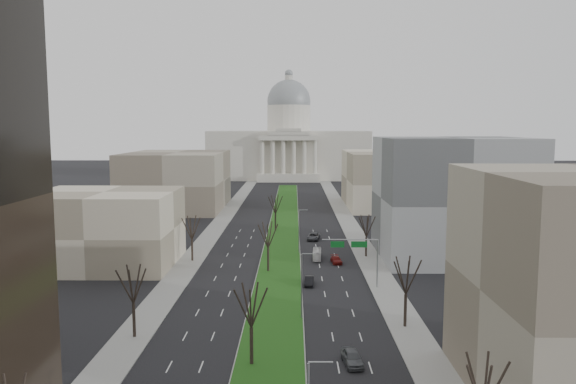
# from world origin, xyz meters

# --- Properties ---
(ground) EXTENTS (600.00, 600.00, 0.00)m
(ground) POSITION_xyz_m (0.00, 120.00, 0.00)
(ground) COLOR black
(ground) RESTS_ON ground
(median) EXTENTS (8.00, 222.03, 0.20)m
(median) POSITION_xyz_m (0.00, 118.99, 0.10)
(median) COLOR #999993
(median) RESTS_ON ground
(sidewalk_left) EXTENTS (5.00, 330.00, 0.15)m
(sidewalk_left) POSITION_xyz_m (-17.50, 95.00, 0.07)
(sidewalk_left) COLOR gray
(sidewalk_left) RESTS_ON ground
(sidewalk_right) EXTENTS (5.00, 330.00, 0.15)m
(sidewalk_right) POSITION_xyz_m (17.50, 95.00, 0.07)
(sidewalk_right) COLOR gray
(sidewalk_right) RESTS_ON ground
(capitol) EXTENTS (80.00, 46.00, 55.00)m
(capitol) POSITION_xyz_m (0.00, 269.59, 16.31)
(capitol) COLOR beige
(capitol) RESTS_ON ground
(building_beige_left) EXTENTS (26.00, 22.00, 14.00)m
(building_beige_left) POSITION_xyz_m (-33.00, 85.00, 7.00)
(building_beige_left) COLOR gray
(building_beige_left) RESTS_ON ground
(building_grey_right) EXTENTS (28.00, 26.00, 24.00)m
(building_grey_right) POSITION_xyz_m (34.00, 92.00, 12.00)
(building_grey_right) COLOR #585B5D
(building_grey_right) RESTS_ON ground
(building_far_left) EXTENTS (30.00, 40.00, 18.00)m
(building_far_left) POSITION_xyz_m (-35.00, 160.00, 9.00)
(building_far_left) COLOR #776C5B
(building_far_left) RESTS_ON ground
(building_far_right) EXTENTS (30.00, 40.00, 18.00)m
(building_far_right) POSITION_xyz_m (35.00, 165.00, 9.00)
(building_far_right) COLOR gray
(building_far_right) RESTS_ON ground
(tree_left_mid) EXTENTS (5.40, 5.40, 9.72)m
(tree_left_mid) POSITION_xyz_m (-17.20, 48.00, 7.00)
(tree_left_mid) COLOR black
(tree_left_mid) RESTS_ON ground
(tree_left_far) EXTENTS (5.28, 5.28, 9.50)m
(tree_left_far) POSITION_xyz_m (-17.20, 88.00, 6.84)
(tree_left_far) COLOR black
(tree_left_far) RESTS_ON ground
(tree_right_near) EXTENTS (5.16, 5.16, 9.29)m
(tree_right_near) POSITION_xyz_m (17.20, 22.00, 6.69)
(tree_right_near) COLOR black
(tree_right_near) RESTS_ON ground
(tree_right_mid) EXTENTS (5.52, 5.52, 9.94)m
(tree_right_mid) POSITION_xyz_m (17.20, 52.00, 7.16)
(tree_right_mid) COLOR black
(tree_right_mid) RESTS_ON ground
(tree_right_far) EXTENTS (5.04, 5.04, 9.07)m
(tree_right_far) POSITION_xyz_m (17.20, 92.00, 6.53)
(tree_right_far) COLOR black
(tree_right_far) RESTS_ON ground
(tree_median_a) EXTENTS (5.40, 5.40, 9.72)m
(tree_median_a) POSITION_xyz_m (-2.00, 40.00, 7.00)
(tree_median_a) COLOR black
(tree_median_a) RESTS_ON ground
(tree_median_b) EXTENTS (5.40, 5.40, 9.72)m
(tree_median_b) POSITION_xyz_m (-2.00, 80.00, 7.00)
(tree_median_b) COLOR black
(tree_median_b) RESTS_ON ground
(tree_median_c) EXTENTS (5.40, 5.40, 9.72)m
(tree_median_c) POSITION_xyz_m (-2.00, 120.00, 7.00)
(tree_median_c) COLOR black
(tree_median_c) RESTS_ON ground
(streetlamp_median_b) EXTENTS (1.90, 0.20, 9.16)m
(streetlamp_median_b) POSITION_xyz_m (3.76, 55.00, 4.81)
(streetlamp_median_b) COLOR gray
(streetlamp_median_b) RESTS_ON ground
(streetlamp_median_c) EXTENTS (1.90, 0.20, 9.16)m
(streetlamp_median_c) POSITION_xyz_m (3.76, 95.00, 4.81)
(streetlamp_median_c) COLOR gray
(streetlamp_median_c) RESTS_ON ground
(mast_arm_signs) EXTENTS (9.12, 0.24, 8.09)m
(mast_arm_signs) POSITION_xyz_m (13.49, 70.03, 6.11)
(mast_arm_signs) COLOR gray
(mast_arm_signs) RESTS_ON ground
(car_grey_near) EXTENTS (2.49, 4.95, 1.62)m
(car_grey_near) POSITION_xyz_m (9.08, 40.36, 0.81)
(car_grey_near) COLOR #4B4E53
(car_grey_near) RESTS_ON ground
(car_black) EXTENTS (1.76, 4.38, 1.42)m
(car_black) POSITION_xyz_m (5.20, 71.56, 0.71)
(car_black) COLOR black
(car_black) RESTS_ON ground
(car_red) EXTENTS (2.24, 4.63, 1.30)m
(car_red) POSITION_xyz_m (10.80, 86.63, 0.65)
(car_red) COLOR maroon
(car_red) RESTS_ON ground
(car_grey_far) EXTENTS (3.48, 5.94, 1.55)m
(car_grey_far) POSITION_xyz_m (7.23, 109.13, 0.78)
(car_grey_far) COLOR #434349
(car_grey_far) RESTS_ON ground
(box_van) EXTENTS (1.96, 6.87, 1.89)m
(box_van) POSITION_xyz_m (7.23, 90.11, 0.95)
(box_van) COLOR white
(box_van) RESTS_ON ground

